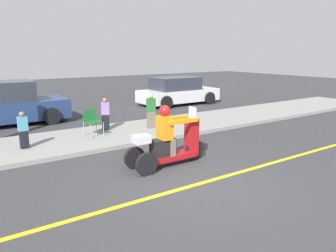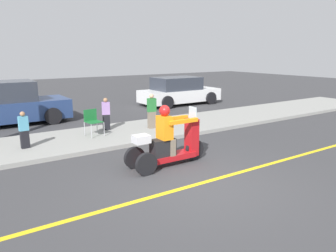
% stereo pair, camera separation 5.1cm
% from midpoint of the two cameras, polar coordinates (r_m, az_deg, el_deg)
% --- Properties ---
extents(ground_plane, '(60.00, 60.00, 0.00)m').
position_cam_midpoint_polar(ground_plane, '(6.99, 5.68, -9.98)').
color(ground_plane, '#38383A').
extents(lane_stripe, '(24.00, 0.12, 0.01)m').
position_cam_midpoint_polar(lane_stripe, '(7.04, 6.25, -9.79)').
color(lane_stripe, gold).
rests_on(lane_stripe, ground).
extents(sidewalk_strip, '(28.00, 2.80, 0.12)m').
position_cam_midpoint_polar(sidewalk_strip, '(10.73, -10.07, -1.65)').
color(sidewalk_strip, gray).
rests_on(sidewalk_strip, ground).
extents(motorcycle_trike, '(2.10, 0.65, 1.49)m').
position_cam_midpoint_polar(motorcycle_trike, '(7.86, 0.24, -3.10)').
color(motorcycle_trike, black).
rests_on(motorcycle_trike, ground).
extents(spectator_mid_group, '(0.29, 0.22, 1.09)m').
position_cam_midpoint_polar(spectator_mid_group, '(11.17, -10.61, 1.97)').
color(spectator_mid_group, black).
rests_on(spectator_mid_group, sidewalk_strip).
extents(spectator_far_back, '(0.30, 0.20, 1.19)m').
position_cam_midpoint_polar(spectator_far_back, '(11.25, -2.72, 2.51)').
color(spectator_far_back, '#726656').
rests_on(spectator_far_back, sidewalk_strip).
extents(spectator_near_curb, '(0.25, 0.16, 1.02)m').
position_cam_midpoint_polar(spectator_near_curb, '(9.69, -23.65, -0.74)').
color(spectator_near_curb, black).
rests_on(spectator_near_curb, sidewalk_strip).
extents(folding_chair_set_back, '(0.52, 0.52, 0.82)m').
position_cam_midpoint_polar(folding_chair_set_back, '(10.51, -12.91, 1.08)').
color(folding_chair_set_back, '#A5A8AD').
rests_on(folding_chair_set_back, sidewalk_strip).
extents(parked_car_lot_center, '(4.42, 1.99, 1.64)m').
position_cam_midpoint_polar(parked_car_lot_center, '(13.70, -26.49, 3.32)').
color(parked_car_lot_center, navy).
rests_on(parked_car_lot_center, ground).
extents(parked_car_lot_far, '(4.24, 1.96, 1.43)m').
position_cam_midpoint_polar(parked_car_lot_far, '(17.22, 1.97, 6.03)').
color(parked_car_lot_far, silver).
rests_on(parked_car_lot_far, ground).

